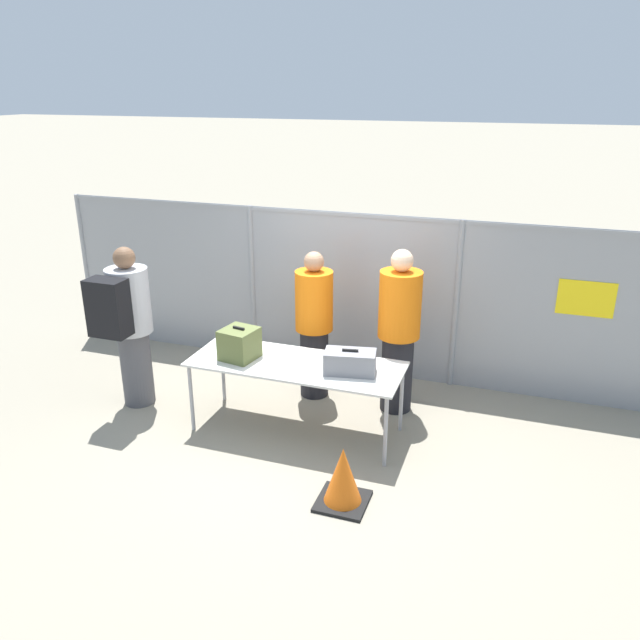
{
  "coord_description": "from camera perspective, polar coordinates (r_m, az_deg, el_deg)",
  "views": [
    {
      "loc": [
        2.06,
        -5.45,
        3.47
      ],
      "look_at": [
        -0.02,
        0.58,
        1.05
      ],
      "focal_mm": 35.0,
      "sensor_mm": 36.0,
      "label": 1
    }
  ],
  "objects": [
    {
      "name": "traffic_cone",
      "position": [
        5.61,
        2.11,
        -14.24
      ],
      "size": [
        0.44,
        0.44,
        0.55
      ],
      "color": "black",
      "rests_on": "ground_plane"
    },
    {
      "name": "security_worker_near",
      "position": [
        7.15,
        -0.54,
        -0.31
      ],
      "size": [
        0.43,
        0.43,
        1.75
      ],
      "rotation": [
        0.0,
        0.0,
        3.33
      ],
      "color": "black",
      "rests_on": "ground_plane"
    },
    {
      "name": "inspection_table",
      "position": [
        6.45,
        -2.22,
        -4.35
      ],
      "size": [
        2.21,
        0.84,
        0.78
      ],
      "color": "silver",
      "rests_on": "ground_plane"
    },
    {
      "name": "security_worker_far",
      "position": [
        6.85,
        7.22,
        -0.89
      ],
      "size": [
        0.46,
        0.46,
        1.86
      ],
      "rotation": [
        0.0,
        0.0,
        3.56
      ],
      "color": "black",
      "rests_on": "ground_plane"
    },
    {
      "name": "suitcase_grey",
      "position": [
        6.18,
        2.76,
        -3.86
      ],
      "size": [
        0.55,
        0.36,
        0.25
      ],
      "color": "slate",
      "rests_on": "inspection_table"
    },
    {
      "name": "traveler_hooded",
      "position": [
        7.18,
        -17.18,
        -0.18
      ],
      "size": [
        0.46,
        0.71,
        1.85
      ],
      "rotation": [
        0.0,
        0.0,
        0.25
      ],
      "color": "#4C4C51",
      "rests_on": "ground_plane"
    },
    {
      "name": "ground_plane",
      "position": [
        6.78,
        -1.44,
        -10.02
      ],
      "size": [
        120.0,
        120.0,
        0.0
      ],
      "primitive_type": "plane",
      "color": "gray"
    },
    {
      "name": "suitcase_olive",
      "position": [
        6.53,
        -7.38,
        -2.17
      ],
      "size": [
        0.39,
        0.4,
        0.35
      ],
      "color": "#566033",
      "rests_on": "inspection_table"
    },
    {
      "name": "utility_trailer",
      "position": [
        9.52,
        13.03,
        1.3
      ],
      "size": [
        4.02,
        2.05,
        0.66
      ],
      "color": "#B2B2B7",
      "rests_on": "ground_plane"
    },
    {
      "name": "fence_section",
      "position": [
        7.75,
        2.84,
        2.72
      ],
      "size": [
        7.96,
        0.07,
        2.05
      ],
      "color": "gray",
      "rests_on": "ground_plane"
    }
  ]
}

